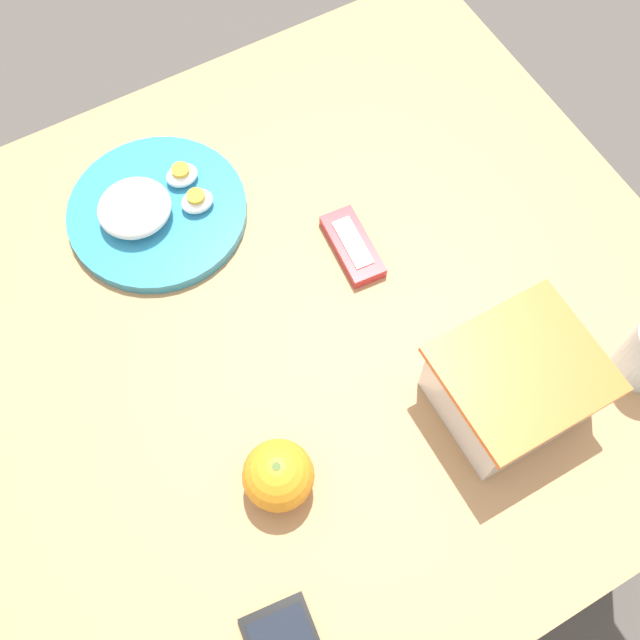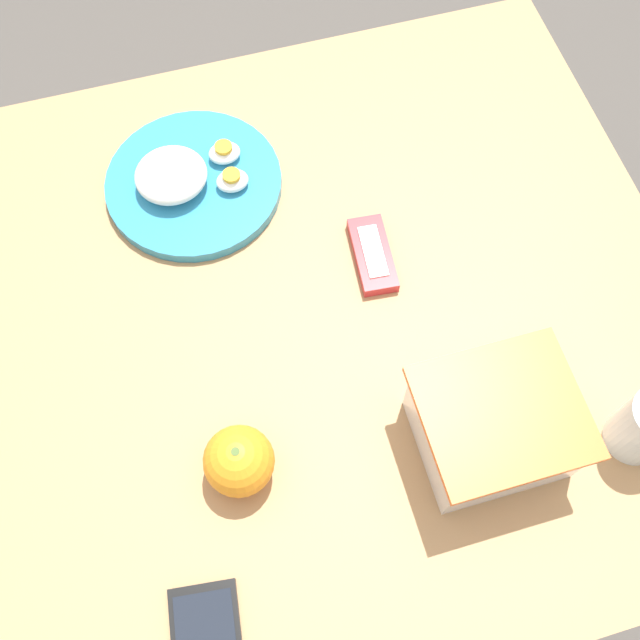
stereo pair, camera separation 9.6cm
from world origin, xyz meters
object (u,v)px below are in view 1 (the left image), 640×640
Objects in this scene: food_container at (513,387)px; rice_plate at (153,210)px; orange_fruit at (278,475)px; candy_bar at (353,246)px.

food_container is 0.72× the size of rice_plate.
food_container is 0.30m from orange_fruit.
candy_bar is at bearing 139.68° from rice_plate.
orange_fruit is at bearing 86.60° from rice_plate.
food_container reaches higher than candy_bar.
orange_fruit reaches higher than rice_plate.
orange_fruit is 0.70× the size of candy_bar.
food_container is at bearing 101.17° from candy_bar.
rice_plate is (0.27, -0.47, -0.03)m from food_container.
orange_fruit is 0.43m from rice_plate.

